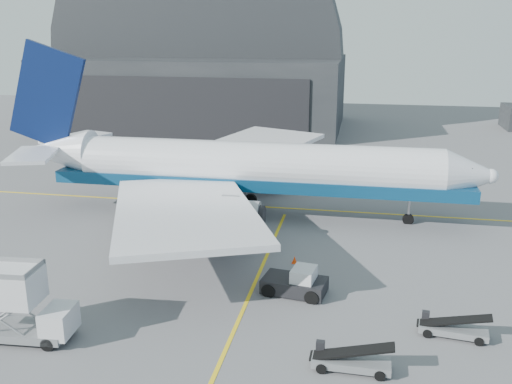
% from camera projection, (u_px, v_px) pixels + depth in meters
% --- Properties ---
extents(ground, '(200.00, 200.00, 0.00)m').
position_uv_depth(ground, '(247.00, 301.00, 37.26)').
color(ground, '#565659').
rests_on(ground, ground).
extents(taxi_lines, '(80.00, 42.12, 0.02)m').
position_uv_depth(taxi_lines, '(276.00, 234.00, 49.20)').
color(taxi_lines, yellow).
rests_on(taxi_lines, ground).
extents(hangar, '(50.00, 28.30, 28.00)m').
position_uv_depth(hangar, '(198.00, 71.00, 99.70)').
color(hangar, black).
rests_on(hangar, ground).
extents(airliner, '(46.15, 44.75, 16.19)m').
position_uv_depth(airliner, '(238.00, 168.00, 53.27)').
color(airliner, white).
rests_on(airliner, ground).
extents(catering_truck, '(6.31, 2.71, 4.25)m').
position_uv_depth(catering_truck, '(15.00, 304.00, 32.26)').
color(catering_truck, gray).
rests_on(catering_truck, ground).
extents(pushback_tug, '(4.51, 3.04, 1.94)m').
position_uv_depth(pushback_tug, '(296.00, 283.00, 38.17)').
color(pushback_tug, black).
rests_on(pushback_tug, ground).
extents(belt_loader_a, '(4.37, 1.61, 1.66)m').
position_uv_depth(belt_loader_a, '(350.00, 361.00, 29.76)').
color(belt_loader_a, gray).
rests_on(belt_loader_a, ground).
extents(belt_loader_b, '(4.17, 1.84, 1.56)m').
position_uv_depth(belt_loader_b, '(452.00, 328.00, 32.98)').
color(belt_loader_b, gray).
rests_on(belt_loader_b, ground).
extents(traffic_cone, '(0.40, 0.40, 0.57)m').
position_uv_depth(traffic_cone, '(295.00, 260.00, 43.13)').
color(traffic_cone, '#F43F07').
rests_on(traffic_cone, ground).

